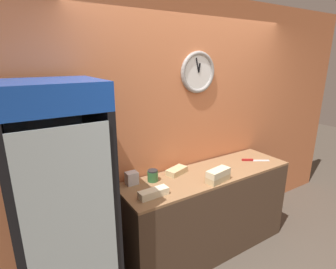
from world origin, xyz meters
TOP-DOWN VIEW (x-y plane):
  - wall_back at (0.00, 1.16)m, footprint 5.20×0.10m
  - prep_counter at (0.00, 0.83)m, footprint 1.91×0.56m
  - beverage_cooler at (-1.46, 0.81)m, footprint 0.64×0.69m
  - sandwich_stack_bottom at (-0.06, 0.63)m, footprint 0.27×0.15m
  - sandwich_stack_middle at (-0.06, 0.63)m, footprint 0.27×0.15m
  - sandwich_flat_left at (-0.30, 0.99)m, footprint 0.25×0.18m
  - sandwich_flat_right at (-0.73, 0.71)m, footprint 0.27×0.10m
  - chefs_knife at (0.64, 0.82)m, footprint 0.29×0.20m
  - condiment_jar at (-0.59, 0.98)m, footprint 0.10×0.10m
  - napkin_dispenser at (-0.79, 1.03)m, footprint 0.11×0.09m

SIDE VIEW (x-z plane):
  - prep_counter at x=0.00m, z-range 0.00..0.94m
  - chefs_knife at x=0.64m, z-range 0.94..0.96m
  - sandwich_flat_left at x=-0.30m, z-range 0.94..1.00m
  - sandwich_stack_bottom at x=-0.06m, z-range 0.94..1.00m
  - sandwich_flat_right at x=-0.73m, z-range 0.94..1.00m
  - condiment_jar at x=-0.59m, z-range 0.94..1.05m
  - napkin_dispenser at x=-0.79m, z-range 0.94..1.06m
  - sandwich_stack_middle at x=-0.06m, z-range 1.00..1.07m
  - beverage_cooler at x=-1.46m, z-range 0.08..2.04m
  - wall_back at x=0.00m, z-range 0.01..2.71m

